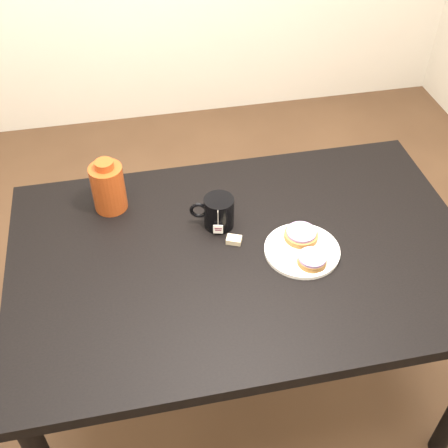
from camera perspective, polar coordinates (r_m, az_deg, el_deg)
The scene contains 8 objects.
ground_plane at distance 2.29m, azimuth 1.54°, elevation -15.90°, with size 4.00×4.00×0.00m, color brown.
table at distance 1.75m, azimuth 1.94°, elevation -4.66°, with size 1.40×0.90×0.75m.
plate at distance 1.70m, azimuth 7.93°, elevation -2.62°, with size 0.23×0.23×0.02m.
bagel_back at distance 1.72m, azimuth 7.83°, elevation -1.06°, with size 0.13×0.13×0.03m.
bagel_front at distance 1.65m, azimuth 8.94°, elevation -3.59°, with size 0.12×0.12×0.03m.
mug at distance 1.74m, azimuth -0.59°, elevation 1.22°, with size 0.15×0.11×0.10m.
teabag_pouch at distance 1.71m, azimuth 1.02°, elevation -1.62°, with size 0.04×0.03×0.02m, color #C6B793.
bagel_package at distance 1.82m, azimuth -11.68°, elevation 3.71°, with size 0.14×0.14×0.18m.
Camera 1 is at (-0.29, -1.14, 1.97)m, focal length 45.00 mm.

